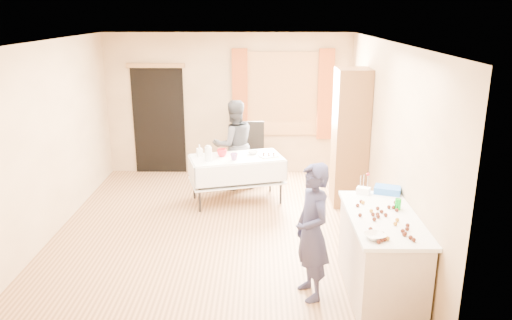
{
  "coord_description": "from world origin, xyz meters",
  "views": [
    {
      "loc": [
        0.59,
        -6.37,
        2.98
      ],
      "look_at": [
        0.54,
        0.0,
        1.06
      ],
      "focal_mm": 35.0,
      "sensor_mm": 36.0,
      "label": 1
    }
  ],
  "objects_px": {
    "counter": "(380,255)",
    "woman": "(234,145)",
    "party_table": "(237,175)",
    "cabinet": "(350,138)",
    "chair": "(252,164)",
    "girl": "(312,232)"
  },
  "relations": [
    {
      "from": "counter",
      "to": "woman",
      "type": "relative_size",
      "value": 0.98
    },
    {
      "from": "counter",
      "to": "party_table",
      "type": "height_order",
      "value": "counter"
    },
    {
      "from": "counter",
      "to": "cabinet",
      "type": "bearing_deg",
      "value": 87.87
    },
    {
      "from": "chair",
      "to": "girl",
      "type": "bearing_deg",
      "value": -81.42
    },
    {
      "from": "counter",
      "to": "chair",
      "type": "distance_m",
      "value": 3.99
    },
    {
      "from": "counter",
      "to": "chair",
      "type": "relative_size",
      "value": 1.41
    },
    {
      "from": "chair",
      "to": "cabinet",
      "type": "bearing_deg",
      "value": -35.57
    },
    {
      "from": "party_table",
      "to": "woman",
      "type": "height_order",
      "value": "woman"
    },
    {
      "from": "cabinet",
      "to": "counter",
      "type": "distance_m",
      "value": 2.76
    },
    {
      "from": "girl",
      "to": "chair",
      "type": "bearing_deg",
      "value": 172.75
    },
    {
      "from": "girl",
      "to": "woman",
      "type": "bearing_deg",
      "value": 178.5
    },
    {
      "from": "party_table",
      "to": "chair",
      "type": "xyz_separation_m",
      "value": [
        0.23,
        0.99,
        -0.13
      ]
    },
    {
      "from": "party_table",
      "to": "woman",
      "type": "distance_m",
      "value": 0.74
    },
    {
      "from": "party_table",
      "to": "woman",
      "type": "relative_size",
      "value": 1.04
    },
    {
      "from": "chair",
      "to": "woman",
      "type": "relative_size",
      "value": 0.69
    },
    {
      "from": "counter",
      "to": "party_table",
      "type": "distance_m",
      "value": 3.19
    },
    {
      "from": "cabinet",
      "to": "counter",
      "type": "height_order",
      "value": "cabinet"
    },
    {
      "from": "party_table",
      "to": "girl",
      "type": "height_order",
      "value": "girl"
    },
    {
      "from": "cabinet",
      "to": "girl",
      "type": "height_order",
      "value": "cabinet"
    },
    {
      "from": "party_table",
      "to": "chair",
      "type": "distance_m",
      "value": 1.03
    },
    {
      "from": "chair",
      "to": "girl",
      "type": "height_order",
      "value": "girl"
    },
    {
      "from": "cabinet",
      "to": "chair",
      "type": "distance_m",
      "value": 2.0
    }
  ]
}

